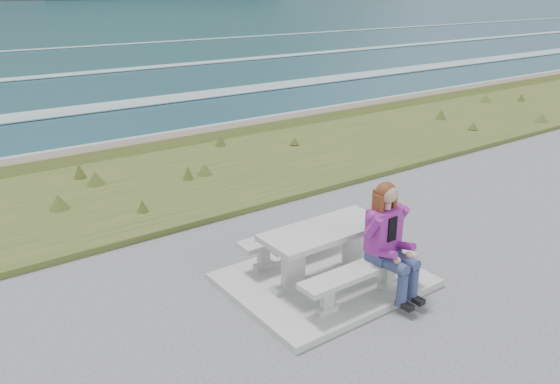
{
  "coord_description": "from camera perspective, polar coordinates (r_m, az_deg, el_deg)",
  "views": [
    {
      "loc": [
        -4.43,
        -5.09,
        3.91
      ],
      "look_at": [
        0.11,
        1.2,
        0.98
      ],
      "focal_mm": 35.0,
      "sensor_mm": 36.0,
      "label": 1
    }
  ],
  "objects": [
    {
      "name": "grass_verge",
      "position": [
        11.69,
        -11.42,
        0.74
      ],
      "size": [
        160.0,
        4.5,
        0.22
      ],
      "primitive_type": "cube",
      "color": "#354C1C",
      "rests_on": "ground"
    },
    {
      "name": "shore_drop",
      "position": [
        14.27,
        -16.38,
        3.95
      ],
      "size": [
        160.0,
        0.8,
        2.2
      ],
      "primitive_type": "cube",
      "color": "brown",
      "rests_on": "ground"
    },
    {
      "name": "seated_woman",
      "position": [
        7.21,
        11.62,
        -6.54
      ],
      "size": [
        0.47,
        0.79,
        1.52
      ],
      "rotation": [
        0.0,
        0.0,
        0.05
      ],
      "color": "navy",
      "rests_on": "concrete_slab"
    },
    {
      "name": "picnic_table",
      "position": [
        7.48,
        4.72,
        -4.93
      ],
      "size": [
        1.8,
        0.75,
        0.75
      ],
      "color": "#ACACA7",
      "rests_on": "concrete_slab"
    },
    {
      "name": "bench_seaward",
      "position": [
        8.07,
        1.45,
        -4.7
      ],
      "size": [
        1.8,
        0.35,
        0.45
      ],
      "color": "#ACACA7",
      "rests_on": "concrete_slab"
    },
    {
      "name": "bench_landward",
      "position": [
        7.13,
        8.35,
        -8.56
      ],
      "size": [
        1.8,
        0.35,
        0.45
      ],
      "color": "#ACACA7",
      "rests_on": "concrete_slab"
    },
    {
      "name": "concrete_slab",
      "position": [
        7.77,
        4.59,
        -9.14
      ],
      "size": [
        2.6,
        2.1,
        0.1
      ],
      "primitive_type": "cube",
      "color": "#ACACA7",
      "rests_on": "ground"
    }
  ]
}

